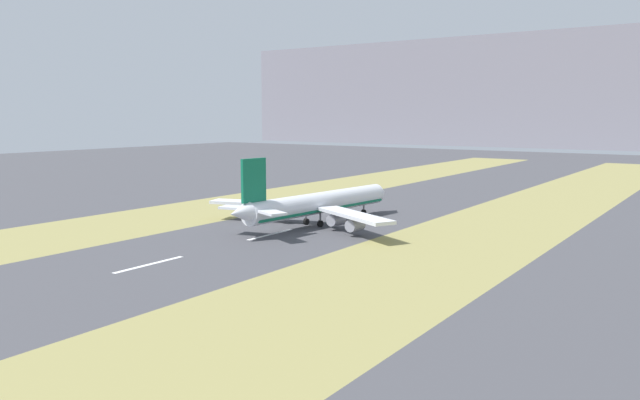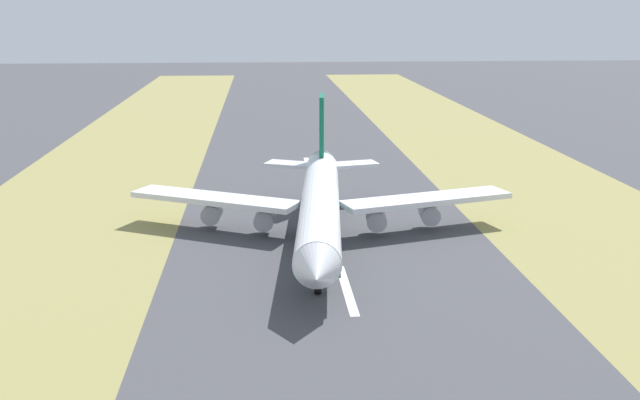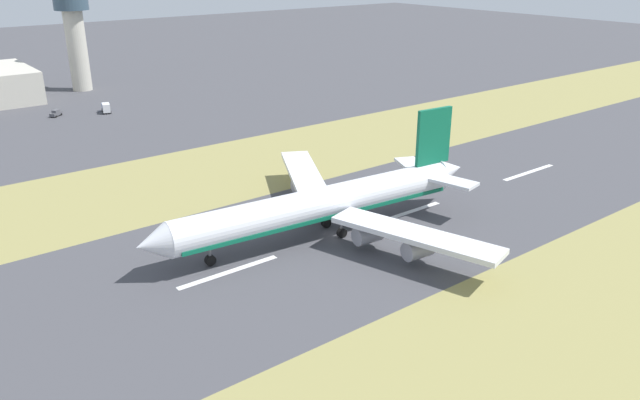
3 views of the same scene
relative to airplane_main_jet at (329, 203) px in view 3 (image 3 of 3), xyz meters
name	(u,v)px [view 3 (image 3 of 3)]	position (x,y,z in m)	size (l,w,h in m)	color
ground_plane	(336,236)	(-1.78, -0.18, -6.02)	(800.00, 800.00, 0.00)	#424247
grass_median_west	(557,355)	(-46.78, -0.18, -6.02)	(40.00, 600.00, 0.01)	olive
grass_median_east	(215,172)	(43.22, -0.18, -6.02)	(40.00, 600.00, 0.01)	olive
centreline_dash_near	(529,172)	(-1.78, -58.10, -6.01)	(1.20, 18.00, 0.01)	silver
centreline_dash_mid	(406,213)	(-1.78, -18.10, -6.01)	(1.20, 18.00, 0.01)	silver
centreline_dash_far	(229,272)	(-1.78, 21.90, -6.01)	(1.20, 18.00, 0.01)	silver
airplane_main_jet	(329,203)	(0.00, 0.00, 0.00)	(63.87, 67.22, 20.20)	silver
control_tower	(74,27)	(156.12, -6.27, 16.66)	(12.00, 12.00, 36.78)	#BCB7A8
service_truck	(106,107)	(115.90, -0.67, -4.36)	(6.37, 3.84, 3.10)	#1E51B2
apron_car	(56,113)	(120.74, 13.53, -5.02)	(4.26, 4.49, 2.03)	#4C4C51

